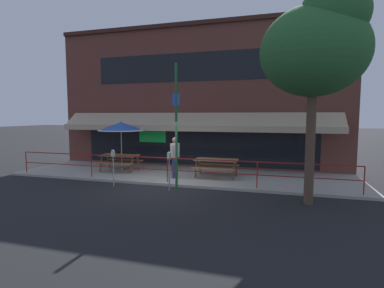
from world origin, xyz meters
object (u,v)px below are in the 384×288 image
(parking_meter_near, at_px, (113,157))
(street_tree_curbside, at_px, (317,45))
(parking_meter_far, at_px, (169,159))
(street_sign_pole, at_px, (176,126))
(pedestrian_walking, at_px, (175,155))
(picnic_table_centre, at_px, (216,163))
(patio_umbrella_left, at_px, (121,127))
(picnic_table_left, at_px, (120,158))

(parking_meter_near, xyz_separation_m, street_tree_curbside, (7.04, -0.37, 3.59))
(parking_meter_far, height_order, street_tree_curbside, street_tree_curbside)
(parking_meter_near, bearing_deg, parking_meter_far, 0.17)
(parking_meter_far, relative_size, street_sign_pole, 0.31)
(pedestrian_walking, xyz_separation_m, street_sign_pole, (0.62, -1.59, 1.27))
(pedestrian_walking, relative_size, street_sign_pole, 0.38)
(picnic_table_centre, distance_m, patio_umbrella_left, 4.90)
(picnic_table_left, relative_size, parking_meter_near, 1.27)
(street_sign_pole, bearing_deg, parking_meter_near, -176.77)
(picnic_table_left, height_order, street_tree_curbside, street_tree_curbside)
(parking_meter_far, distance_m, street_tree_curbside, 5.98)
(parking_meter_near, xyz_separation_m, street_sign_pole, (2.50, 0.14, 1.18))
(parking_meter_far, bearing_deg, street_tree_curbside, -4.48)
(picnic_table_centre, relative_size, street_tree_curbside, 0.28)
(picnic_table_left, distance_m, patio_umbrella_left, 1.49)
(patio_umbrella_left, height_order, street_sign_pole, street_sign_pole)
(parking_meter_near, distance_m, street_sign_pole, 2.77)
(pedestrian_walking, distance_m, parking_meter_near, 2.56)
(parking_meter_near, bearing_deg, street_sign_pole, 3.23)
(pedestrian_walking, relative_size, parking_meter_far, 1.20)
(pedestrian_walking, relative_size, parking_meter_near, 1.20)
(parking_meter_far, bearing_deg, street_sign_pole, 30.21)
(picnic_table_left, height_order, parking_meter_far, parking_meter_far)
(patio_umbrella_left, bearing_deg, picnic_table_centre, -3.95)
(picnic_table_left, bearing_deg, street_tree_curbside, -19.16)
(parking_meter_near, height_order, parking_meter_far, same)
(pedestrian_walking, bearing_deg, street_tree_curbside, -22.13)
(picnic_table_centre, height_order, patio_umbrella_left, patio_umbrella_left)
(patio_umbrella_left, height_order, street_tree_curbside, street_tree_curbside)
(picnic_table_centre, xyz_separation_m, parking_meter_far, (-1.23, -2.36, 0.44))
(picnic_table_left, bearing_deg, parking_meter_far, -35.81)
(picnic_table_centre, relative_size, patio_umbrella_left, 0.76)
(pedestrian_walking, xyz_separation_m, parking_meter_far, (0.39, -1.73, 0.09))
(parking_meter_near, distance_m, street_tree_curbside, 7.91)
(picnic_table_left, bearing_deg, parking_meter_near, -64.94)
(patio_umbrella_left, xyz_separation_m, parking_meter_near, (1.16, -2.68, -1.03))
(pedestrian_walking, distance_m, street_tree_curbside, 6.68)
(picnic_table_left, xyz_separation_m, picnic_table_centre, (4.66, -0.12, 0.00))
(picnic_table_centre, distance_m, pedestrian_walking, 1.78)
(patio_umbrella_left, height_order, parking_meter_far, patio_umbrella_left)
(patio_umbrella_left, distance_m, street_sign_pole, 4.46)
(patio_umbrella_left, distance_m, street_tree_curbside, 9.12)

